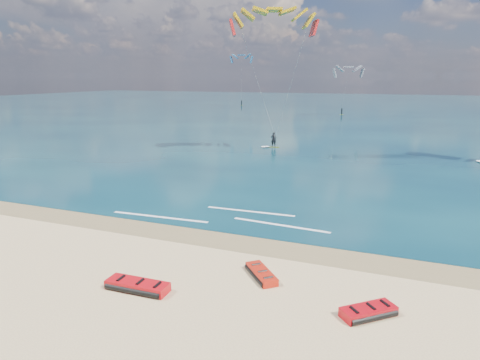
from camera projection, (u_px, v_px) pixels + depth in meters
name	position (u px, v px, depth m)	size (l,w,h in m)	color
ground	(321.00, 142.00, 56.95)	(320.00, 320.00, 0.00)	tan
wet_sand_strip	(191.00, 235.00, 23.49)	(320.00, 2.40, 0.01)	olive
sea	(367.00, 109.00, 114.81)	(320.00, 200.00, 0.04)	#0A2739
packed_kite_left	(138.00, 290.00, 17.49)	(2.87, 1.22, 0.44)	red
packed_kite_mid	(261.00, 277.00, 18.61)	(2.29, 1.02, 0.37)	red
packed_kite_right	(368.00, 316.00, 15.60)	(2.26, 1.15, 0.42)	red
kitesurfer_main	(274.00, 74.00, 47.04)	(9.39, 9.07, 16.83)	#BBCA17
shoreline_foam	(227.00, 218.00, 26.31)	(13.59, 3.62, 0.01)	white
distant_kites	(345.00, 87.00, 98.65)	(77.60, 28.15, 14.28)	#226497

